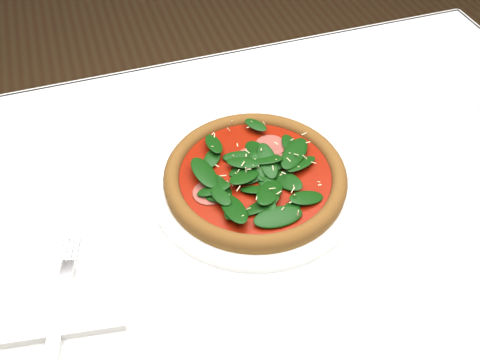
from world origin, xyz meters
name	(u,v)px	position (x,y,z in m)	size (l,w,h in m)	color
dining_table	(279,228)	(0.00, 0.00, 0.65)	(1.21, 0.81, 0.75)	white
plate	(255,182)	(-0.04, 0.02, 0.76)	(0.34, 0.34, 0.01)	white
pizza	(255,174)	(-0.04, 0.02, 0.78)	(0.38, 0.38, 0.04)	olive
napkin	(62,311)	(-0.36, -0.11, 0.76)	(0.17, 0.08, 0.01)	white
fork	(64,285)	(-0.35, -0.08, 0.77)	(0.07, 0.18, 0.00)	silver
saucer_far	(457,88)	(0.42, 0.14, 0.76)	(0.12, 0.12, 0.01)	white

